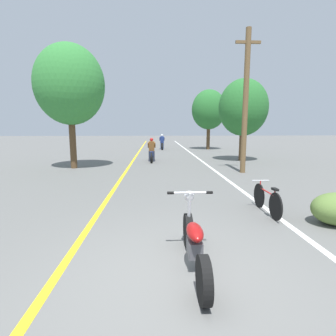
{
  "coord_description": "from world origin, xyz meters",
  "views": [
    {
      "loc": [
        -0.27,
        -3.49,
        2.1
      ],
      "look_at": [
        0.09,
        4.11,
        0.9
      ],
      "focal_mm": 28.0,
      "sensor_mm": 36.0,
      "label": 1
    }
  ],
  "objects_px": {
    "roadside_tree_right_far": "(209,110)",
    "bicycle_parked": "(267,200)",
    "motorcycle_rider_lead": "(152,153)",
    "roadside_tree_right_near": "(243,108)",
    "utility_pole": "(246,101)",
    "motorcycle_foreground": "(194,242)",
    "motorcycle_rider_far": "(162,144)",
    "roadside_tree_left": "(70,85)"
  },
  "relations": [
    {
      "from": "motorcycle_foreground",
      "to": "roadside_tree_right_near",
      "type": "bearing_deg",
      "value": 68.92
    },
    {
      "from": "motorcycle_foreground",
      "to": "roadside_tree_right_far",
      "type": "bearing_deg",
      "value": 78.15
    },
    {
      "from": "utility_pole",
      "to": "roadside_tree_left",
      "type": "distance_m",
      "value": 8.45
    },
    {
      "from": "bicycle_parked",
      "to": "motorcycle_foreground",
      "type": "bearing_deg",
      "value": -131.6
    },
    {
      "from": "roadside_tree_right_far",
      "to": "utility_pole",
      "type": "bearing_deg",
      "value": -94.13
    },
    {
      "from": "motorcycle_rider_lead",
      "to": "bicycle_parked",
      "type": "height_order",
      "value": "motorcycle_rider_lead"
    },
    {
      "from": "roadside_tree_right_near",
      "to": "motorcycle_rider_far",
      "type": "bearing_deg",
      "value": 118.99
    },
    {
      "from": "motorcycle_rider_lead",
      "to": "motorcycle_foreground",
      "type": "bearing_deg",
      "value": -86.25
    },
    {
      "from": "motorcycle_rider_lead",
      "to": "motorcycle_rider_far",
      "type": "distance_m",
      "value": 8.77
    },
    {
      "from": "utility_pole",
      "to": "motorcycle_foreground",
      "type": "distance_m",
      "value": 9.32
    },
    {
      "from": "roadside_tree_left",
      "to": "bicycle_parked",
      "type": "height_order",
      "value": "roadside_tree_left"
    },
    {
      "from": "motorcycle_foreground",
      "to": "bicycle_parked",
      "type": "relative_size",
      "value": 1.32
    },
    {
      "from": "roadside_tree_left",
      "to": "motorcycle_foreground",
      "type": "distance_m",
      "value": 11.59
    },
    {
      "from": "roadside_tree_right_near",
      "to": "motorcycle_foreground",
      "type": "height_order",
      "value": "roadside_tree_right_near"
    },
    {
      "from": "motorcycle_foreground",
      "to": "motorcycle_rider_lead",
      "type": "relative_size",
      "value": 1.01
    },
    {
      "from": "bicycle_parked",
      "to": "utility_pole",
      "type": "bearing_deg",
      "value": 77.04
    },
    {
      "from": "roadside_tree_right_near",
      "to": "roadside_tree_right_far",
      "type": "height_order",
      "value": "roadside_tree_right_far"
    },
    {
      "from": "motorcycle_foreground",
      "to": "bicycle_parked",
      "type": "xyz_separation_m",
      "value": [
        2.14,
        2.41,
        -0.05
      ]
    },
    {
      "from": "motorcycle_foreground",
      "to": "motorcycle_rider_far",
      "type": "bearing_deg",
      "value": 89.89
    },
    {
      "from": "roadside_tree_right_far",
      "to": "motorcycle_foreground",
      "type": "xyz_separation_m",
      "value": [
        -4.38,
        -20.88,
        -3.26
      ]
    },
    {
      "from": "roadside_tree_right_near",
      "to": "bicycle_parked",
      "type": "relative_size",
      "value": 3.13
    },
    {
      "from": "roadside_tree_right_near",
      "to": "bicycle_parked",
      "type": "bearing_deg",
      "value": -104.86
    },
    {
      "from": "motorcycle_rider_lead",
      "to": "bicycle_parked",
      "type": "distance_m",
      "value": 10.37
    },
    {
      "from": "roadside_tree_left",
      "to": "utility_pole",
      "type": "bearing_deg",
      "value": -11.8
    },
    {
      "from": "utility_pole",
      "to": "motorcycle_foreground",
      "type": "relative_size",
      "value": 2.99
    },
    {
      "from": "motorcycle_rider_far",
      "to": "bicycle_parked",
      "type": "xyz_separation_m",
      "value": [
        2.1,
        -18.66,
        -0.19
      ]
    },
    {
      "from": "utility_pole",
      "to": "bicycle_parked",
      "type": "height_order",
      "value": "utility_pole"
    },
    {
      "from": "roadside_tree_right_far",
      "to": "bicycle_parked",
      "type": "xyz_separation_m",
      "value": [
        -2.24,
        -18.47,
        -3.31
      ]
    },
    {
      "from": "roadside_tree_left",
      "to": "motorcycle_rider_far",
      "type": "distance_m",
      "value": 12.69
    },
    {
      "from": "roadside_tree_right_far",
      "to": "motorcycle_foreground",
      "type": "height_order",
      "value": "roadside_tree_right_far"
    },
    {
      "from": "roadside_tree_right_far",
      "to": "motorcycle_foreground",
      "type": "relative_size",
      "value": 2.6
    },
    {
      "from": "motorcycle_rider_lead",
      "to": "motorcycle_rider_far",
      "type": "bearing_deg",
      "value": 84.44
    },
    {
      "from": "roadside_tree_right_far",
      "to": "motorcycle_rider_lead",
      "type": "height_order",
      "value": "roadside_tree_right_far"
    },
    {
      "from": "roadside_tree_left",
      "to": "motorcycle_rider_lead",
      "type": "height_order",
      "value": "roadside_tree_left"
    },
    {
      "from": "utility_pole",
      "to": "motorcycle_rider_lead",
      "type": "bearing_deg",
      "value": 135.63
    },
    {
      "from": "roadside_tree_left",
      "to": "motorcycle_rider_lead",
      "type": "relative_size",
      "value": 2.92
    },
    {
      "from": "roadside_tree_right_near",
      "to": "motorcycle_foreground",
      "type": "relative_size",
      "value": 2.36
    },
    {
      "from": "roadside_tree_right_far",
      "to": "bicycle_parked",
      "type": "relative_size",
      "value": 3.44
    },
    {
      "from": "roadside_tree_left",
      "to": "motorcycle_rider_lead",
      "type": "distance_m",
      "value": 5.88
    },
    {
      "from": "roadside_tree_left",
      "to": "bicycle_parked",
      "type": "xyz_separation_m",
      "value": [
        6.9,
        -7.48,
        -3.78
      ]
    },
    {
      "from": "roadside_tree_right_near",
      "to": "utility_pole",
      "type": "bearing_deg",
      "value": -107.36
    },
    {
      "from": "roadside_tree_right_near",
      "to": "motorcycle_rider_far",
      "type": "distance_m",
      "value": 10.21
    }
  ]
}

